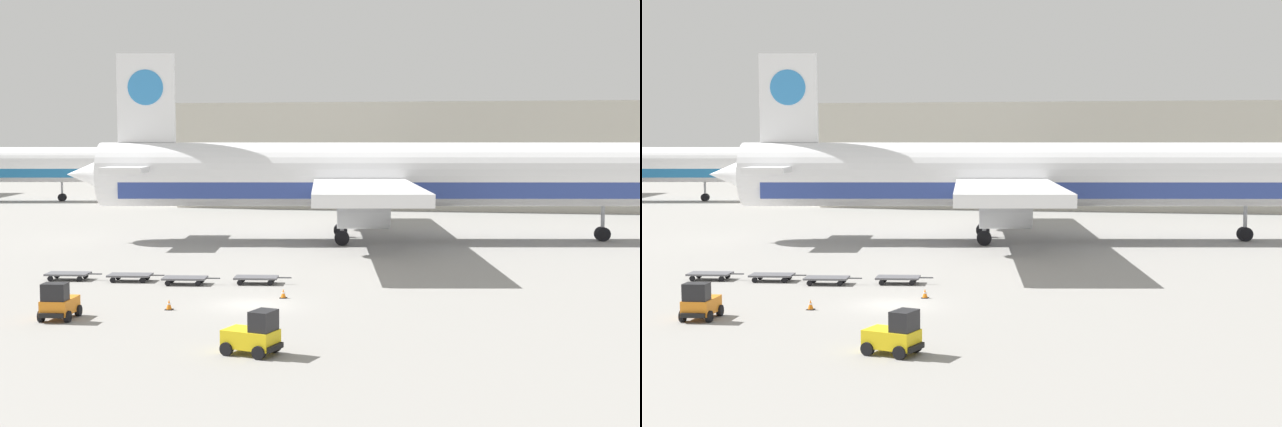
{
  "view_description": "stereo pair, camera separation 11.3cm",
  "coord_description": "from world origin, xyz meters",
  "views": [
    {
      "loc": [
        12.28,
        -48.46,
        9.53
      ],
      "look_at": [
        1.32,
        14.57,
        4.0
      ],
      "focal_mm": 50.0,
      "sensor_mm": 36.0,
      "label": 1
    },
    {
      "loc": [
        12.39,
        -48.44,
        9.53
      ],
      "look_at": [
        1.32,
        14.57,
        4.0
      ],
      "focal_mm": 50.0,
      "sensor_mm": 36.0,
      "label": 2
    }
  ],
  "objects": [
    {
      "name": "baggage_dolly_lead",
      "position": [
        -14.33,
        6.54,
        0.39
      ],
      "size": [
        3.77,
        1.83,
        0.48
      ],
      "rotation": [
        0.0,
        0.0,
        0.12
      ],
      "color": "#56565B",
      "rests_on": "ground_plane"
    },
    {
      "name": "terminal_building",
      "position": [
        17.74,
        75.15,
        6.99
      ],
      "size": [
        90.0,
        18.2,
        14.0
      ],
      "color": "#BCB7A8",
      "rests_on": "ground_plane"
    },
    {
      "name": "baggage_tug_mid",
      "position": [
        -9.02,
        -5.64,
        0.88
      ],
      "size": [
        1.85,
        2.58,
        2.0
      ],
      "rotation": [
        0.0,
        0.0,
        -1.47
      ],
      "color": "orange",
      "rests_on": "ground_plane"
    },
    {
      "name": "ground_plane",
      "position": [
        0.0,
        0.0,
        0.0
      ],
      "size": [
        400.0,
        400.0,
        0.0
      ],
      "primitive_type": "plane",
      "color": "gray"
    },
    {
      "name": "baggage_dolly_third",
      "position": [
        -6.06,
        6.13,
        0.39
      ],
      "size": [
        3.77,
        1.83,
        0.48
      ],
      "rotation": [
        0.0,
        0.0,
        0.12
      ],
      "color": "#56565B",
      "rests_on": "ground_plane"
    },
    {
      "name": "baggage_dolly_second",
      "position": [
        -10.03,
        6.7,
        0.39
      ],
      "size": [
        3.77,
        1.83,
        0.48
      ],
      "rotation": [
        0.0,
        0.0,
        0.12
      ],
      "color": "#56565B",
      "rests_on": "ground_plane"
    },
    {
      "name": "airplane_main",
      "position": [
        3.63,
        32.25,
        5.84
      ],
      "size": [
        57.71,
        48.66,
        17.0
      ],
      "rotation": [
        0.0,
        0.0,
        0.17
      ],
      "color": "white",
      "rests_on": "ground_plane"
    },
    {
      "name": "baggage_dolly_trail",
      "position": [
        -1.57,
        7.14,
        0.39
      ],
      "size": [
        3.77,
        1.83,
        0.48
      ],
      "rotation": [
        0.0,
        0.0,
        0.12
      ],
      "color": "#56565B",
      "rests_on": "ground_plane"
    },
    {
      "name": "traffic_cone_near",
      "position": [
        -4.24,
        -2.13,
        0.28
      ],
      "size": [
        0.4,
        0.4,
        0.57
      ],
      "color": "black",
      "rests_on": "ground_plane"
    },
    {
      "name": "traffic_cone_far",
      "position": [
        1.23,
        2.45,
        0.27
      ],
      "size": [
        0.4,
        0.4,
        0.55
      ],
      "color": "black",
      "rests_on": "ground_plane"
    },
    {
      "name": "baggage_tug_foreground",
      "position": [
        2.87,
        -11.17,
        0.88
      ],
      "size": [
        2.73,
        2.18,
        2.0
      ],
      "rotation": [
        0.0,
        0.0,
        -0.28
      ],
      "color": "yellow",
      "rests_on": "ground_plane"
    }
  ]
}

